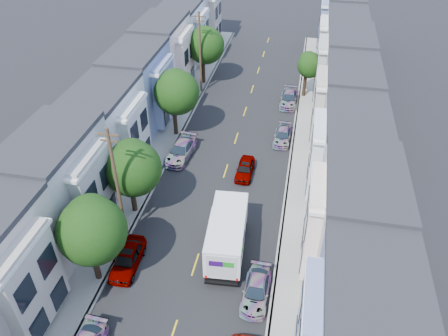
% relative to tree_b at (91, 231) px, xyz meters
% --- Properties ---
extents(ground, '(160.00, 160.00, 0.00)m').
position_rel_tree_b_xyz_m(ground, '(6.30, 2.62, -4.89)').
color(ground, black).
rests_on(ground, ground).
extents(road_slab, '(12.00, 70.00, 0.02)m').
position_rel_tree_b_xyz_m(road_slab, '(6.30, 17.62, -4.88)').
color(road_slab, black).
rests_on(road_slab, ground).
extents(curb_left, '(0.30, 70.00, 0.15)m').
position_rel_tree_b_xyz_m(curb_left, '(0.25, 17.62, -4.81)').
color(curb_left, gray).
rests_on(curb_left, ground).
extents(curb_right, '(0.30, 70.00, 0.15)m').
position_rel_tree_b_xyz_m(curb_right, '(12.35, 17.62, -4.81)').
color(curb_right, gray).
rests_on(curb_right, ground).
extents(sidewalk_left, '(2.60, 70.00, 0.15)m').
position_rel_tree_b_xyz_m(sidewalk_left, '(-1.05, 17.62, -4.81)').
color(sidewalk_left, gray).
rests_on(sidewalk_left, ground).
extents(sidewalk_right, '(2.60, 70.00, 0.15)m').
position_rel_tree_b_xyz_m(sidewalk_right, '(13.65, 17.62, -4.81)').
color(sidewalk_right, gray).
rests_on(sidewalk_right, ground).
extents(centerline, '(0.12, 70.00, 0.01)m').
position_rel_tree_b_xyz_m(centerline, '(6.30, 17.62, -4.89)').
color(centerline, gold).
rests_on(centerline, ground).
extents(townhouse_row_left, '(5.00, 70.00, 8.50)m').
position_rel_tree_b_xyz_m(townhouse_row_left, '(-4.85, 17.62, -4.89)').
color(townhouse_row_left, silver).
rests_on(townhouse_row_left, ground).
extents(townhouse_row_right, '(5.00, 70.00, 8.50)m').
position_rel_tree_b_xyz_m(townhouse_row_right, '(17.45, 17.62, -4.89)').
color(townhouse_row_right, silver).
rests_on(townhouse_row_right, ground).
extents(tree_b, '(4.70, 4.70, 7.26)m').
position_rel_tree_b_xyz_m(tree_b, '(0.00, 0.00, 0.00)').
color(tree_b, black).
rests_on(tree_b, ground).
extents(tree_c, '(4.65, 4.65, 6.95)m').
position_rel_tree_b_xyz_m(tree_c, '(0.00, 7.47, -0.28)').
color(tree_c, black).
rests_on(tree_c, ground).
extents(tree_d, '(4.70, 4.70, 7.48)m').
position_rel_tree_b_xyz_m(tree_d, '(-0.00, 20.11, 0.22)').
color(tree_d, black).
rests_on(tree_d, ground).
extents(tree_e, '(4.70, 4.70, 7.54)m').
position_rel_tree_b_xyz_m(tree_e, '(-0.00, 33.21, 0.28)').
color(tree_e, black).
rests_on(tree_e, ground).
extents(tree_far_r, '(3.10, 3.10, 5.75)m').
position_rel_tree_b_xyz_m(tree_far_r, '(13.20, 31.89, -0.74)').
color(tree_far_r, black).
rests_on(tree_far_r, ground).
extents(utility_pole_near, '(1.60, 0.26, 10.00)m').
position_rel_tree_b_xyz_m(utility_pole_near, '(0.00, 4.62, 0.26)').
color(utility_pole_near, '#42301E').
rests_on(utility_pole_near, ground).
extents(utility_pole_far, '(1.60, 0.26, 10.00)m').
position_rel_tree_b_xyz_m(utility_pole_far, '(0.00, 30.62, 0.26)').
color(utility_pole_far, '#42301E').
rests_on(utility_pole_far, ground).
extents(fedex_truck, '(2.68, 6.95, 3.34)m').
position_rel_tree_b_xyz_m(fedex_truck, '(8.39, 4.44, -3.03)').
color(fedex_truck, silver).
rests_on(fedex_truck, ground).
extents(lead_sedan, '(1.63, 4.11, 1.33)m').
position_rel_tree_b_xyz_m(lead_sedan, '(8.22, 14.46, -4.23)').
color(lead_sedan, black).
rests_on(lead_sedan, ground).
extents(parked_left_c, '(1.93, 4.76, 1.53)m').
position_rel_tree_b_xyz_m(parked_left_c, '(1.40, 1.55, -4.12)').
color(parked_left_c, '#9394A1').
rests_on(parked_left_c, ground).
extents(parked_left_d, '(2.60, 5.20, 1.50)m').
position_rel_tree_b_xyz_m(parked_left_d, '(1.40, 16.10, -4.14)').
color(parked_left_d, '#4E0A09').
rests_on(parked_left_d, ground).
extents(parked_right_b, '(1.89, 4.31, 1.28)m').
position_rel_tree_b_xyz_m(parked_right_b, '(11.20, 0.65, -4.25)').
color(parked_right_b, '#B6B5BD').
rests_on(parked_right_b, ground).
extents(parked_right_c, '(1.84, 4.13, 1.23)m').
position_rel_tree_b_xyz_m(parked_right_c, '(11.20, 21.13, -4.28)').
color(parked_right_c, black).
rests_on(parked_right_c, ground).
extents(parked_right_d, '(2.01, 4.73, 1.42)m').
position_rel_tree_b_xyz_m(parked_right_d, '(11.20, 29.57, -4.18)').
color(parked_right_d, black).
rests_on(parked_right_d, ground).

